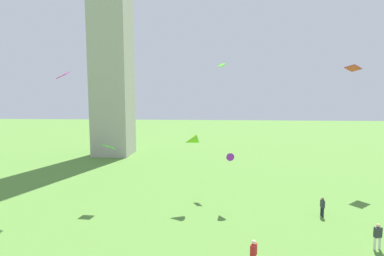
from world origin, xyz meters
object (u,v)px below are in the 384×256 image
object	(u,v)px
person_1	(322,206)
kite_flying_5	(222,65)
kite_flying_1	(229,155)
kite_flying_3	(353,68)
person_0	(253,253)
kite_flying_2	(63,75)
kite_flying_4	(109,147)
kite_flying_0	(191,141)
person_2	(378,235)

from	to	relation	value
person_1	kite_flying_5	size ratio (longest dim) A/B	1.45
kite_flying_1	kite_flying_3	bearing A→B (deg)	-159.13
person_0	kite_flying_2	xyz separation A→B (m)	(-15.87, 10.07, 10.64)
kite_flying_4	kite_flying_5	distance (m)	15.24
kite_flying_1	kite_flying_4	world-z (taller)	kite_flying_4
kite_flying_0	kite_flying_3	xyz separation A→B (m)	(17.39, 8.29, 7.07)
kite_flying_0	kite_flying_1	world-z (taller)	kite_flying_0
kite_flying_4	kite_flying_5	size ratio (longest dim) A/B	0.97
person_1	kite_flying_2	world-z (taller)	kite_flying_2
person_1	kite_flying_3	xyz separation A→B (m)	(6.59, 10.39, 11.97)
person_2	kite_flying_2	distance (m)	27.27
person_0	kite_flying_2	distance (m)	21.60
person_0	kite_flying_5	bearing A→B (deg)	30.70
kite_flying_0	kite_flying_3	world-z (taller)	kite_flying_3
person_0	kite_flying_0	size ratio (longest dim) A/B	1.15
person_1	kite_flying_5	world-z (taller)	kite_flying_5
person_1	kite_flying_2	distance (m)	25.00
kite_flying_2	kite_flying_4	distance (m)	7.75
kite_flying_1	kite_flying_5	xyz separation A→B (m)	(-0.48, 7.71, 8.66)
kite_flying_2	kite_flying_5	bearing A→B (deg)	35.41
kite_flying_3	kite_flying_4	distance (m)	27.35
person_1	kite_flying_4	xyz separation A→B (m)	(-18.13, 1.48, 4.37)
kite_flying_2	kite_flying_0	bearing A→B (deg)	7.95
person_0	kite_flying_4	world-z (taller)	kite_flying_4
person_1	kite_flying_2	xyz separation A→B (m)	(-22.46, 2.29, 10.74)
person_0	kite_flying_5	distance (m)	21.25
kite_flying_2	kite_flying_4	bearing A→B (deg)	-1.80
kite_flying_1	kite_flying_3	world-z (taller)	kite_flying_3
person_0	kite_flying_1	xyz separation A→B (m)	(-0.87, 9.61, 3.57)
kite_flying_0	kite_flying_1	size ratio (longest dim) A/B	1.29
person_1	kite_flying_1	world-z (taller)	kite_flying_1
kite_flying_4	person_0	bearing A→B (deg)	-27.07
kite_flying_5	person_0	bearing A→B (deg)	157.96
kite_flying_1	kite_flying_2	bearing A→B (deg)	-12.21
person_0	person_2	bearing A→B (deg)	-44.95
person_0	kite_flying_5	world-z (taller)	kite_flying_5
kite_flying_0	kite_flying_4	xyz separation A→B (m)	(-7.33, -0.63, -0.53)
kite_flying_3	kite_flying_5	distance (m)	14.56
person_1	kite_flying_5	distance (m)	17.50
kite_flying_2	kite_flying_3	xyz separation A→B (m)	(29.05, 8.10, 1.23)
kite_flying_0	kite_flying_5	xyz separation A→B (m)	(2.86, 7.44, 7.43)
kite_flying_3	kite_flying_5	bearing A→B (deg)	146.01
person_2	kite_flying_3	distance (m)	20.10
person_1	kite_flying_3	bearing A→B (deg)	-33.89
person_0	person_2	xyz separation A→B (m)	(8.14, 2.77, -0.02)
kite_flying_5	kite_flying_4	bearing A→B (deg)	101.88
person_1	kite_flying_0	bearing A→B (deg)	77.42
person_0	kite_flying_2	size ratio (longest dim) A/B	1.65
kite_flying_1	kite_flying_5	bearing A→B (deg)	-96.91
kite_flying_3	person_2	bearing A→B (deg)	-145.45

